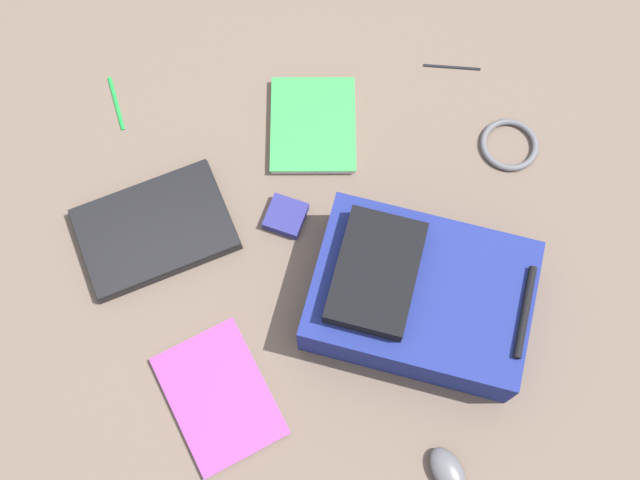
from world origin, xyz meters
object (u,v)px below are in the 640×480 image
(laptop, at_px, (155,229))
(pen_blue, at_px, (116,103))
(book_manual, at_px, (313,125))
(pen_black, at_px, (452,67))
(book_blue, at_px, (219,396))
(cable_coil, at_px, (509,145))
(backpack, at_px, (417,295))
(earbud_pouch, at_px, (286,216))
(computer_mouse, at_px, (447,471))

(laptop, xyz_separation_m, pen_blue, (-0.07, 0.34, -0.01))
(book_manual, relative_size, pen_black, 1.97)
(book_blue, distance_m, cable_coil, 0.87)
(backpack, relative_size, earbud_pouch, 6.47)
(laptop, relative_size, pen_black, 2.75)
(book_blue, relative_size, earbud_pouch, 3.93)
(book_manual, bearing_deg, backpack, -71.11)
(earbud_pouch, bearing_deg, laptop, 178.49)
(backpack, distance_m, computer_mouse, 0.36)
(computer_mouse, bearing_deg, laptop, -67.44)
(book_blue, height_order, computer_mouse, computer_mouse)
(computer_mouse, height_order, cable_coil, computer_mouse)
(book_manual, distance_m, cable_coil, 0.46)
(book_manual, distance_m, earbud_pouch, 0.24)
(book_blue, xyz_separation_m, pen_black, (0.63, 0.71, -0.00))
(book_blue, distance_m, pen_blue, 0.75)
(earbud_pouch, bearing_deg, book_manual, 67.42)
(backpack, height_order, book_manual, backpack)
(computer_mouse, bearing_deg, book_manual, -98.60)
(pen_blue, relative_size, earbud_pouch, 1.81)
(backpack, xyz_separation_m, pen_black, (0.20, 0.57, -0.07))
(book_blue, bearing_deg, book_manual, 65.13)
(backpack, xyz_separation_m, book_blue, (-0.43, -0.14, -0.06))
(book_blue, bearing_deg, pen_black, 48.45)
(backpack, bearing_deg, earbud_pouch, 136.34)
(book_manual, height_order, pen_black, book_manual)
(pen_black, bearing_deg, book_manual, -161.81)
(earbud_pouch, bearing_deg, pen_blue, 136.36)
(computer_mouse, bearing_deg, pen_blue, -76.45)
(earbud_pouch, bearing_deg, pen_black, 36.97)
(pen_blue, bearing_deg, earbud_pouch, -43.64)
(computer_mouse, bearing_deg, book_blue, -45.58)
(laptop, height_order, book_blue, laptop)
(book_blue, height_order, pen_black, book_blue)
(cable_coil, relative_size, pen_blue, 0.91)
(laptop, relative_size, pen_blue, 2.53)
(earbud_pouch, bearing_deg, backpack, -43.66)
(backpack, xyz_separation_m, computer_mouse, (0.00, -0.35, -0.05))
(pen_black, relative_size, pen_blue, 0.92)
(book_blue, xyz_separation_m, earbud_pouch, (0.19, 0.38, 0.01))
(laptop, height_order, cable_coil, laptop)
(backpack, height_order, computer_mouse, backpack)
(backpack, bearing_deg, computer_mouse, -89.27)
(pen_blue, bearing_deg, backpack, -43.65)
(book_manual, height_order, pen_blue, book_manual)
(cable_coil, height_order, pen_black, cable_coil)
(laptop, bearing_deg, pen_blue, 102.11)
(cable_coil, bearing_deg, pen_blue, 165.17)
(backpack, distance_m, pen_black, 0.61)
(laptop, distance_m, computer_mouse, 0.81)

